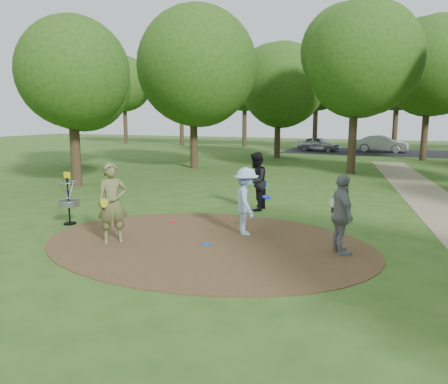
% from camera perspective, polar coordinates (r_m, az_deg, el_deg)
% --- Properties ---
extents(ground, '(100.00, 100.00, 0.00)m').
position_cam_1_polar(ground, '(10.95, -2.33, -6.70)').
color(ground, '#2D5119').
rests_on(ground, ground).
extents(dirt_clearing, '(8.40, 8.40, 0.02)m').
position_cam_1_polar(dirt_clearing, '(10.95, -2.33, -6.65)').
color(dirt_clearing, '#47301C').
rests_on(dirt_clearing, ground).
extents(parking_lot, '(14.00, 8.00, 0.01)m').
position_cam_1_polar(parking_lot, '(39.77, 18.33, 5.00)').
color(parking_lot, black).
rests_on(parking_lot, ground).
extents(player_observer_with_disc, '(0.87, 0.83, 2.01)m').
position_cam_1_polar(player_observer_with_disc, '(11.15, -14.38, -1.39)').
color(player_observer_with_disc, '#64683C').
rests_on(player_observer_with_disc, ground).
extents(player_throwing_with_disc, '(1.28, 1.34, 1.80)m').
position_cam_1_polar(player_throwing_with_disc, '(11.53, 2.89, -1.24)').
color(player_throwing_with_disc, '#99BDE4').
rests_on(player_throwing_with_disc, ground).
extents(player_walking_with_disc, '(0.79, 0.95, 1.94)m').
position_cam_1_polar(player_walking_with_disc, '(14.51, 4.19, 1.37)').
color(player_walking_with_disc, black).
rests_on(player_walking_with_disc, ground).
extents(player_waiting_with_disc, '(0.92, 1.18, 1.86)m').
position_cam_1_polar(player_waiting_with_disc, '(10.20, 15.10, -2.89)').
color(player_waiting_with_disc, gray).
rests_on(player_waiting_with_disc, ground).
extents(disc_ground_blue, '(0.22, 0.22, 0.02)m').
position_cam_1_polar(disc_ground_blue, '(10.77, -2.33, -6.83)').
color(disc_ground_blue, blue).
rests_on(disc_ground_blue, dirt_clearing).
extents(disc_ground_red, '(0.22, 0.22, 0.02)m').
position_cam_1_polar(disc_ground_red, '(13.02, -6.75, -3.91)').
color(disc_ground_red, red).
rests_on(disc_ground_red, dirt_clearing).
extents(car_left, '(3.87, 2.29, 1.23)m').
position_cam_1_polar(car_left, '(39.59, 12.26, 6.15)').
color(car_left, '#94979B').
rests_on(car_left, ground).
extents(car_right, '(4.43, 1.89, 1.42)m').
position_cam_1_polar(car_right, '(39.84, 19.92, 5.93)').
color(car_right, '#929399').
rests_on(car_right, ground).
extents(disc_golf_basket, '(0.63, 0.63, 1.54)m').
position_cam_1_polar(disc_golf_basket, '(13.41, -19.68, -0.34)').
color(disc_golf_basket, black).
rests_on(disc_golf_basket, ground).
extents(tree_ring, '(37.42, 45.92, 9.52)m').
position_cam_1_polar(tree_ring, '(20.63, 15.04, 15.75)').
color(tree_ring, '#332316').
rests_on(tree_ring, ground).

